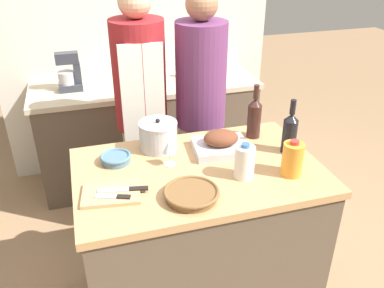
# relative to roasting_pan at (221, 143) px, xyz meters

# --- Properties ---
(kitchen_island) EXTENTS (1.25, 0.79, 0.94)m
(kitchen_island) POSITION_rel_roasting_pan_xyz_m (-0.17, -0.14, -0.51)
(kitchen_island) COLOR brown
(kitchen_island) RESTS_ON ground_plane
(back_counter) EXTENTS (1.84, 0.60, 0.88)m
(back_counter) POSITION_rel_roasting_pan_xyz_m (-0.17, 1.32, -0.54)
(back_counter) COLOR brown
(back_counter) RESTS_ON ground_plane
(back_wall) EXTENTS (2.34, 0.10, 2.55)m
(back_wall) POSITION_rel_roasting_pan_xyz_m (-0.17, 1.67, 0.29)
(back_wall) COLOR silver
(back_wall) RESTS_ON ground_plane
(roasting_pan) EXTENTS (0.31, 0.27, 0.12)m
(roasting_pan) POSITION_rel_roasting_pan_xyz_m (0.00, 0.00, 0.00)
(roasting_pan) COLOR #BCBCC1
(roasting_pan) RESTS_ON kitchen_island
(wicker_basket) EXTENTS (0.26, 0.26, 0.04)m
(wicker_basket) POSITION_rel_roasting_pan_xyz_m (-0.27, -0.37, -0.02)
(wicker_basket) COLOR brown
(wicker_basket) RESTS_ON kitchen_island
(cutting_board) EXTENTS (0.29, 0.22, 0.02)m
(cutting_board) POSITION_rel_roasting_pan_xyz_m (-0.62, -0.25, -0.04)
(cutting_board) COLOR tan
(cutting_board) RESTS_ON kitchen_island
(stock_pot) EXTENTS (0.21, 0.21, 0.18)m
(stock_pot) POSITION_rel_roasting_pan_xyz_m (-0.32, 0.13, 0.03)
(stock_pot) COLOR #B7B7BC
(stock_pot) RESTS_ON kitchen_island
(mixing_bowl) EXTENTS (0.16, 0.16, 0.04)m
(mixing_bowl) POSITION_rel_roasting_pan_xyz_m (-0.56, 0.04, -0.02)
(mixing_bowl) COLOR slate
(mixing_bowl) RESTS_ON kitchen_island
(juice_jug) EXTENTS (0.10, 0.10, 0.19)m
(juice_jug) POSITION_rel_roasting_pan_xyz_m (0.25, -0.32, 0.04)
(juice_jug) COLOR orange
(juice_jug) RESTS_ON kitchen_island
(milk_jug) EXTENTS (0.10, 0.10, 0.18)m
(milk_jug) POSITION_rel_roasting_pan_xyz_m (0.02, -0.27, 0.04)
(milk_jug) COLOR white
(milk_jug) RESTS_ON kitchen_island
(wine_bottle_green) EXTENTS (0.08, 0.08, 0.30)m
(wine_bottle_green) POSITION_rel_roasting_pan_xyz_m (0.35, -0.11, 0.07)
(wine_bottle_green) COLOR black
(wine_bottle_green) RESTS_ON kitchen_island
(wine_bottle_dark) EXTENTS (0.08, 0.08, 0.32)m
(wine_bottle_dark) POSITION_rel_roasting_pan_xyz_m (0.24, 0.11, 0.08)
(wine_bottle_dark) COLOR #381E19
(wine_bottle_dark) RESTS_ON kitchen_island
(wine_glass_left) EXTENTS (0.06, 0.06, 0.14)m
(wine_glass_left) POSITION_rel_roasting_pan_xyz_m (-0.30, -0.06, 0.05)
(wine_glass_left) COLOR silver
(wine_glass_left) RESTS_ON kitchen_island
(knife_chef) EXTENTS (0.23, 0.07, 0.01)m
(knife_chef) POSITION_rel_roasting_pan_xyz_m (-0.56, -0.25, -0.03)
(knife_chef) COLOR #B7B7BC
(knife_chef) RESTS_ON cutting_board
(knife_paring) EXTENTS (0.16, 0.08, 0.01)m
(knife_paring) POSITION_rel_roasting_pan_xyz_m (-0.61, -0.29, -0.03)
(knife_paring) COLOR #B7B7BC
(knife_paring) RESTS_ON cutting_board
(stand_mixer) EXTENTS (0.18, 0.14, 0.30)m
(stand_mixer) POSITION_rel_roasting_pan_xyz_m (-0.75, 1.34, 0.02)
(stand_mixer) COLOR #333842
(stand_mixer) RESTS_ON back_counter
(condiment_bottle_tall) EXTENTS (0.06, 0.06, 0.18)m
(condiment_bottle_tall) POSITION_rel_roasting_pan_xyz_m (0.38, 1.42, -0.02)
(condiment_bottle_tall) COLOR #B28E2D
(condiment_bottle_tall) RESTS_ON back_counter
(condiment_bottle_short) EXTENTS (0.06, 0.06, 0.21)m
(condiment_bottle_short) POSITION_rel_roasting_pan_xyz_m (0.24, 1.35, -0.00)
(condiment_bottle_short) COLOR #234C28
(condiment_bottle_short) RESTS_ON back_counter
(condiment_bottle_extra) EXTENTS (0.06, 0.06, 0.15)m
(condiment_bottle_extra) POSITION_rel_roasting_pan_xyz_m (0.26, 1.22, -0.03)
(condiment_bottle_extra) COLOR #B28E2D
(condiment_bottle_extra) RESTS_ON back_counter
(person_cook_aproned) EXTENTS (0.34, 0.35, 1.74)m
(person_cook_aproned) POSITION_rel_roasting_pan_xyz_m (-0.32, 0.65, -0.02)
(person_cook_aproned) COLOR beige
(person_cook_aproned) RESTS_ON ground_plane
(person_cook_guest) EXTENTS (0.33, 0.33, 1.71)m
(person_cook_guest) POSITION_rel_roasting_pan_xyz_m (0.07, 0.59, -0.03)
(person_cook_guest) COLOR beige
(person_cook_guest) RESTS_ON ground_plane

